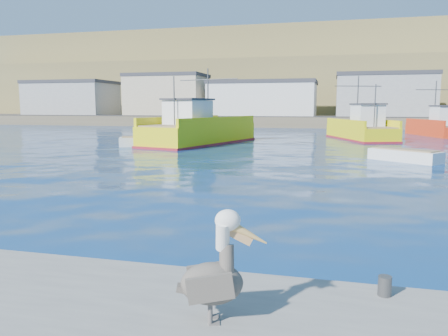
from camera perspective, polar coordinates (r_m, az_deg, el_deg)
name	(u,v)px	position (r m, az deg, el deg)	size (l,w,h in m)	color
ground	(237,244)	(10.74, 1.69, -9.85)	(260.00, 260.00, 0.00)	#061D51
dock_bollards	(228,271)	(7.27, 0.55, -13.34)	(36.20, 0.20, 0.30)	#4C4C4C
far_shore	(327,84)	(119.34, 13.24, 10.59)	(200.00, 81.00, 24.00)	brown
trawler_yellow_a	(199,131)	(38.88, -3.33, 4.88)	(7.81, 13.94, 6.76)	yellow
trawler_yellow_b	(362,130)	(45.51, 17.52, 4.78)	(6.82, 10.87, 6.38)	yellow
boat_orange	(439,127)	(54.40, 26.27, 4.88)	(5.62, 9.38, 6.15)	red
skiff_left	(148,142)	(37.05, -9.96, 3.33)	(4.82, 3.27, 0.99)	silver
skiff_mid	(405,156)	(28.57, 22.53, 1.41)	(4.19, 3.77, 0.91)	silver
pelican	(215,274)	(5.83, -1.15, -13.69)	(1.20, 0.70, 1.50)	#595451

